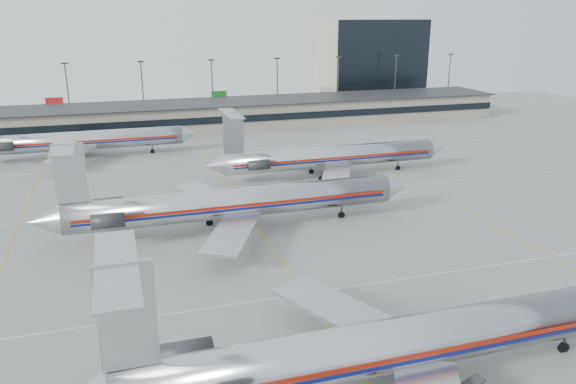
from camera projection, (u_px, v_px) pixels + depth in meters
name	position (u px, v px, depth m)	size (l,w,h in m)	color
ground	(344.00, 348.00, 46.89)	(260.00, 260.00, 0.00)	gray
apron_markings	(305.00, 294.00, 55.98)	(160.00, 0.15, 0.02)	silver
terminal	(186.00, 116.00, 135.03)	(162.00, 17.00, 6.25)	gray
light_mast_row	(178.00, 86.00, 146.14)	(163.60, 0.40, 15.28)	#38383D
distant_building	(369.00, 61.00, 177.10)	(30.00, 20.00, 25.00)	tan
jet_foreground	(395.00, 344.00, 40.83)	(49.12, 28.92, 12.86)	#BABABF
jet_second_row	(228.00, 203.00, 71.31)	(48.86, 28.77, 12.79)	#BABABF
jet_third_row	(327.00, 157.00, 95.40)	(43.68, 26.87, 11.94)	#BABABF
jet_back_row	(78.00, 140.00, 107.44)	(43.82, 26.95, 11.98)	#BABABF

